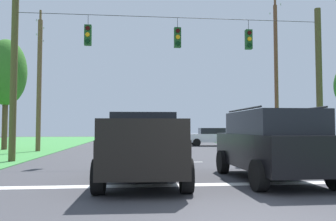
# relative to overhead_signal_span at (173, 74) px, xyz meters

# --- Properties ---
(stop_bar_stripe) EXTENTS (12.49, 0.45, 0.01)m
(stop_bar_stripe) POSITION_rel_overhead_signal_span_xyz_m (-0.04, -6.87, -4.05)
(stop_bar_stripe) COLOR white
(stop_bar_stripe) RESTS_ON ground
(lane_dash_0) EXTENTS (2.50, 0.15, 0.01)m
(lane_dash_0) POSITION_rel_overhead_signal_span_xyz_m (-0.04, -0.87, -4.05)
(lane_dash_0) COLOR white
(lane_dash_0) RESTS_ON ground
(lane_dash_1) EXTENTS (2.50, 0.15, 0.01)m
(lane_dash_1) POSITION_rel_overhead_signal_span_xyz_m (-0.04, 5.67, -4.05)
(lane_dash_1) COLOR white
(lane_dash_1) RESTS_ON ground
(lane_dash_2) EXTENTS (2.50, 0.15, 0.01)m
(lane_dash_2) POSITION_rel_overhead_signal_span_xyz_m (-0.04, 13.89, -4.05)
(lane_dash_2) COLOR white
(lane_dash_2) RESTS_ON ground
(overhead_signal_span) EXTENTS (14.81, 0.31, 7.47)m
(overhead_signal_span) POSITION_rel_overhead_signal_span_xyz_m (0.00, 0.00, 0.00)
(overhead_signal_span) COLOR #4E4826
(overhead_signal_span) RESTS_ON ground
(pickup_truck) EXTENTS (2.40, 5.45, 1.95)m
(pickup_truck) POSITION_rel_overhead_signal_span_xyz_m (-1.57, -6.06, -3.09)
(pickup_truck) COLOR black
(pickup_truck) RESTS_ON ground
(suv_black) EXTENTS (2.22, 4.81, 2.05)m
(suv_black) POSITION_rel_overhead_signal_span_xyz_m (2.09, -6.38, -3.00)
(suv_black) COLOR black
(suv_black) RESTS_ON ground
(distant_car_crossing_white) EXTENTS (4.38, 2.18, 1.52)m
(distant_car_crossing_white) POSITION_rel_overhead_signal_span_xyz_m (4.80, 12.78, -3.27)
(distant_car_crossing_white) COLOR silver
(distant_car_crossing_white) RESTS_ON ground
(distant_car_oncoming) EXTENTS (2.29, 4.43, 1.52)m
(distant_car_oncoming) POSITION_rel_overhead_signal_span_xyz_m (9.05, 17.51, -3.27)
(distant_car_oncoming) COLOR silver
(distant_car_oncoming) RESTS_ON ground
(utility_pole_mid_right) EXTENTS (0.27, 1.91, 10.93)m
(utility_pole_mid_right) POSITION_rel_overhead_signal_span_xyz_m (8.04, 6.84, 1.25)
(utility_pole_mid_right) COLOR brown
(utility_pole_mid_right) RESTS_ON ground
(utility_pole_near_left) EXTENTS (0.29, 1.78, 9.25)m
(utility_pole_near_left) POSITION_rel_overhead_signal_span_xyz_m (-7.98, 6.80, 0.51)
(utility_pole_near_left) COLOR brown
(utility_pole_near_left) RESTS_ON ground
(tree_roadside_left) EXTENTS (2.77, 2.77, 7.72)m
(tree_roadside_left) POSITION_rel_overhead_signal_span_xyz_m (-10.74, 8.66, 1.30)
(tree_roadside_left) COLOR brown
(tree_roadside_left) RESTS_ON ground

